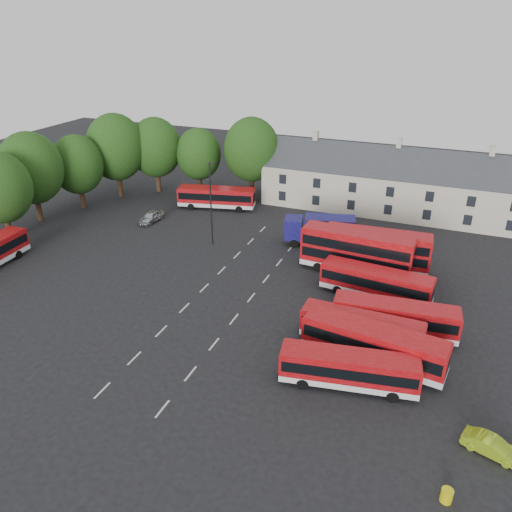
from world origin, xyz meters
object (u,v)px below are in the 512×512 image
(lamppost, at_px, (211,202))
(bus_dd_south, at_px, (357,251))
(bus_row_a, at_px, (349,367))
(box_truck, at_px, (320,229))
(grit_bin, at_px, (447,495))
(silver_car, at_px, (151,217))
(lime_car, at_px, (492,446))

(lamppost, bearing_deg, bus_dd_south, -3.57)
(bus_row_a, distance_m, box_truck, 24.54)
(grit_bin, relative_size, lamppost, 0.09)
(grit_bin, bearing_deg, silver_car, 142.20)
(bus_row_a, bearing_deg, silver_car, 134.68)
(bus_dd_south, xyz_separation_m, silver_car, (-27.43, 4.39, -1.94))
(box_truck, distance_m, silver_car, 22.22)
(grit_bin, height_order, lamppost, lamppost)
(bus_dd_south, relative_size, box_truck, 1.37)
(grit_bin, bearing_deg, lamppost, 136.40)
(bus_dd_south, relative_size, lime_car, 3.26)
(silver_car, relative_size, lamppost, 0.42)
(silver_car, bearing_deg, bus_dd_south, -4.14)
(box_truck, distance_m, lamppost, 12.93)
(lamppost, bearing_deg, silver_car, 162.38)
(bus_row_a, xyz_separation_m, grit_bin, (7.17, -7.36, -1.25))
(silver_car, bearing_deg, grit_bin, -32.86)
(bus_dd_south, bearing_deg, lime_car, -54.70)
(box_truck, bearing_deg, silver_car, 169.04)
(bus_row_a, bearing_deg, grit_bin, -55.46)
(silver_car, height_order, lamppost, lamppost)
(grit_bin, xyz_separation_m, lamppost, (-27.20, 25.91, 4.82))
(box_truck, bearing_deg, lamppost, -172.86)
(bus_row_a, xyz_separation_m, lime_car, (9.53, -2.84, -1.09))
(lime_car, bearing_deg, bus_dd_south, 48.77)
(grit_bin, distance_m, lamppost, 37.88)
(bus_dd_south, height_order, grit_bin, bus_dd_south)
(lime_car, xyz_separation_m, lamppost, (-29.57, 21.39, 4.66))
(lime_car, distance_m, grit_bin, 5.10)
(bus_dd_south, bearing_deg, bus_row_a, -76.51)
(bus_dd_south, bearing_deg, lamppost, 179.91)
(box_truck, relative_size, grit_bin, 9.96)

